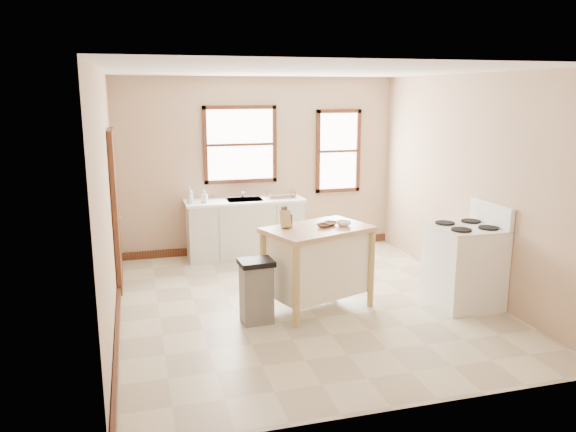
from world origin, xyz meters
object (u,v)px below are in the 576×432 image
(bowl_a, at_px, (324,226))
(trash_bin, at_px, (256,291))
(soap_bottle_a, at_px, (190,195))
(bowl_b, at_px, (330,223))
(gas_stove, at_px, (464,255))
(kitchen_island, at_px, (318,268))
(knife_block, at_px, (285,220))
(pepper_grinder, at_px, (290,221))
(bowl_c, at_px, (344,224))
(dish_rack, at_px, (280,195))
(soap_bottle_b, at_px, (204,196))

(bowl_a, distance_m, trash_bin, 1.11)
(bowl_a, bearing_deg, trash_bin, -165.08)
(soap_bottle_a, distance_m, bowl_a, 2.66)
(bowl_b, height_order, gas_stove, gas_stove)
(kitchen_island, bearing_deg, knife_block, 149.59)
(pepper_grinder, bearing_deg, bowl_c, -12.08)
(kitchen_island, distance_m, pepper_grinder, 0.66)
(bowl_b, bearing_deg, soap_bottle_a, 122.98)
(bowl_b, distance_m, trash_bin, 1.22)
(gas_stove, bearing_deg, pepper_grinder, 166.86)
(bowl_a, height_order, bowl_c, bowl_c)
(pepper_grinder, height_order, bowl_c, pepper_grinder)
(soap_bottle_a, relative_size, pepper_grinder, 1.66)
(trash_bin, bearing_deg, bowl_a, 12.00)
(pepper_grinder, relative_size, gas_stove, 0.12)
(knife_block, relative_size, gas_stove, 0.16)
(kitchen_island, bearing_deg, pepper_grinder, 140.21)
(bowl_c, bearing_deg, trash_bin, -168.51)
(dish_rack, distance_m, pepper_grinder, 2.23)
(dish_rack, distance_m, bowl_b, 2.23)
(dish_rack, bearing_deg, kitchen_island, -70.66)
(kitchen_island, bearing_deg, bowl_a, -32.88)
(dish_rack, distance_m, bowl_c, 2.32)
(soap_bottle_b, bearing_deg, trash_bin, -61.87)
(dish_rack, height_order, bowl_b, bowl_b)
(gas_stove, bearing_deg, bowl_c, 166.41)
(kitchen_island, height_order, pepper_grinder, pepper_grinder)
(trash_bin, xyz_separation_m, gas_stove, (2.57, -0.12, 0.26))
(soap_bottle_b, distance_m, pepper_grinder, 2.30)
(soap_bottle_b, relative_size, bowl_a, 1.17)
(bowl_b, distance_m, bowl_c, 0.16)
(pepper_grinder, bearing_deg, bowl_b, -5.92)
(soap_bottle_b, relative_size, bowl_b, 1.14)
(soap_bottle_b, distance_m, bowl_a, 2.56)
(gas_stove, bearing_deg, soap_bottle_a, 138.72)
(bowl_b, bearing_deg, soap_bottle_b, 118.88)
(kitchen_island, xyz_separation_m, pepper_grinder, (-0.31, 0.11, 0.58))
(gas_stove, bearing_deg, kitchen_island, 168.18)
(kitchen_island, height_order, trash_bin, kitchen_island)
(pepper_grinder, distance_m, bowl_c, 0.64)
(bowl_a, bearing_deg, soap_bottle_a, 119.99)
(dish_rack, height_order, bowl_c, bowl_c)
(soap_bottle_a, bearing_deg, bowl_c, -64.92)
(bowl_b, bearing_deg, kitchen_island, -160.32)
(pepper_grinder, bearing_deg, dish_rack, 78.28)
(soap_bottle_b, distance_m, trash_bin, 2.63)
(soap_bottle_a, distance_m, kitchen_island, 2.67)
(soap_bottle_b, xyz_separation_m, pepper_grinder, (0.74, -2.18, 0.06))
(kitchen_island, bearing_deg, bowl_b, 0.25)
(knife_block, bearing_deg, soap_bottle_b, 101.85)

